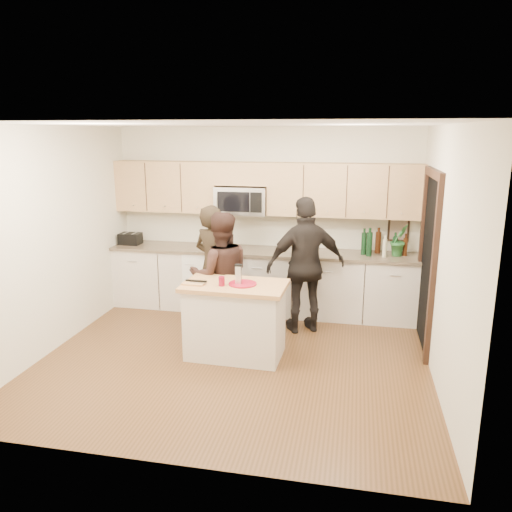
% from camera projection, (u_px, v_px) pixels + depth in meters
% --- Properties ---
extents(floor, '(4.50, 4.50, 0.00)m').
position_uv_depth(floor, '(234.00, 358.00, 5.94)').
color(floor, brown).
rests_on(floor, ground).
extents(room_shell, '(4.52, 4.02, 2.71)m').
position_uv_depth(room_shell, '(233.00, 215.00, 5.52)').
color(room_shell, beige).
rests_on(room_shell, ground).
extents(back_cabinetry, '(4.50, 0.66, 0.94)m').
position_uv_depth(back_cabinetry, '(261.00, 280.00, 7.43)').
color(back_cabinetry, beige).
rests_on(back_cabinetry, ground).
extents(upper_cabinetry, '(4.50, 0.33, 0.75)m').
position_uv_depth(upper_cabinetry, '(265.00, 187.00, 7.24)').
color(upper_cabinetry, tan).
rests_on(upper_cabinetry, ground).
extents(microwave, '(0.76, 0.41, 0.40)m').
position_uv_depth(microwave, '(242.00, 200.00, 7.31)').
color(microwave, silver).
rests_on(microwave, ground).
extents(doorway, '(0.06, 1.25, 2.20)m').
position_uv_depth(doorway, '(428.00, 255.00, 6.09)').
color(doorway, black).
rests_on(doorway, ground).
extents(framed_picture, '(0.30, 0.03, 0.38)m').
position_uv_depth(framed_picture, '(399.00, 228.00, 7.14)').
color(framed_picture, black).
rests_on(framed_picture, ground).
extents(dish_towel, '(0.34, 0.60, 0.48)m').
position_uv_depth(dish_towel, '(196.00, 259.00, 7.36)').
color(dish_towel, white).
rests_on(dish_towel, ground).
extents(island, '(1.22, 0.74, 0.90)m').
position_uv_depth(island, '(235.00, 320.00, 5.93)').
color(island, beige).
rests_on(island, ground).
extents(red_plate, '(0.33, 0.33, 0.02)m').
position_uv_depth(red_plate, '(243.00, 284.00, 5.79)').
color(red_plate, maroon).
rests_on(red_plate, island).
extents(box_grater, '(0.08, 0.07, 0.23)m').
position_uv_depth(box_grater, '(238.00, 274.00, 5.76)').
color(box_grater, silver).
rests_on(box_grater, red_plate).
extents(drink_glass, '(0.07, 0.07, 0.11)m').
position_uv_depth(drink_glass, '(222.00, 281.00, 5.73)').
color(drink_glass, maroon).
rests_on(drink_glass, island).
extents(cutting_board, '(0.26, 0.18, 0.02)m').
position_uv_depth(cutting_board, '(194.00, 283.00, 5.80)').
color(cutting_board, tan).
rests_on(cutting_board, island).
extents(tongs, '(0.26, 0.04, 0.02)m').
position_uv_depth(tongs, '(196.00, 281.00, 5.83)').
color(tongs, black).
rests_on(tongs, cutting_board).
extents(knife, '(0.20, 0.03, 0.01)m').
position_uv_depth(knife, '(198.00, 283.00, 5.78)').
color(knife, silver).
rests_on(knife, cutting_board).
extents(toaster, '(0.32, 0.23, 0.18)m').
position_uv_depth(toaster, '(130.00, 239.00, 7.68)').
color(toaster, black).
rests_on(toaster, back_cabinetry).
extents(bottle_cluster, '(0.63, 0.29, 0.40)m').
position_uv_depth(bottle_cluster, '(380.00, 243.00, 6.97)').
color(bottle_cluster, black).
rests_on(bottle_cluster, back_cabinetry).
extents(orchid, '(0.32, 0.30, 0.45)m').
position_uv_depth(orchid, '(399.00, 240.00, 6.92)').
color(orchid, '#2C6F33').
rests_on(orchid, back_cabinetry).
extents(woman_left, '(0.73, 0.64, 1.68)m').
position_uv_depth(woman_left, '(213.00, 266.00, 6.85)').
color(woman_left, black).
rests_on(woman_left, ground).
extents(woman_center, '(0.97, 0.87, 1.65)m').
position_uv_depth(woman_center, '(221.00, 275.00, 6.42)').
color(woman_center, black).
rests_on(woman_center, ground).
extents(woman_right, '(1.15, 0.85, 1.82)m').
position_uv_depth(woman_right, '(306.00, 266.00, 6.58)').
color(woman_right, black).
rests_on(woman_right, ground).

